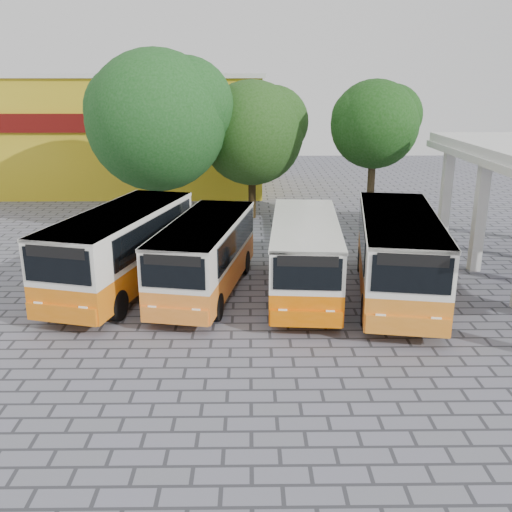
{
  "coord_description": "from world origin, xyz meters",
  "views": [
    {
      "loc": [
        -1.91,
        -17.21,
        7.94
      ],
      "look_at": [
        -1.65,
        3.5,
        1.5
      ],
      "focal_mm": 40.0,
      "sensor_mm": 36.0,
      "label": 1
    }
  ],
  "objects_px": {
    "bus_far_left": "(122,245)",
    "bus_centre_right": "(305,252)",
    "bus_far_right": "(398,251)",
    "bus_centre_left": "(205,252)"
  },
  "relations": [
    {
      "from": "bus_far_left",
      "to": "bus_centre_left",
      "type": "relative_size",
      "value": 1.12
    },
    {
      "from": "bus_centre_left",
      "to": "bus_centre_right",
      "type": "relative_size",
      "value": 1.0
    },
    {
      "from": "bus_far_left",
      "to": "bus_centre_right",
      "type": "bearing_deg",
      "value": 10.2
    },
    {
      "from": "bus_centre_right",
      "to": "bus_far_left",
      "type": "bearing_deg",
      "value": 179.94
    },
    {
      "from": "bus_centre_left",
      "to": "bus_centre_right",
      "type": "height_order",
      "value": "bus_centre_right"
    },
    {
      "from": "bus_centre_right",
      "to": "bus_far_right",
      "type": "xyz_separation_m",
      "value": [
        3.43,
        -0.39,
        0.17
      ]
    },
    {
      "from": "bus_centre_left",
      "to": "bus_far_right",
      "type": "relative_size",
      "value": 0.9
    },
    {
      "from": "bus_far_left",
      "to": "bus_far_right",
      "type": "bearing_deg",
      "value": 9.54
    },
    {
      "from": "bus_far_left",
      "to": "bus_far_right",
      "type": "height_order",
      "value": "bus_far_right"
    },
    {
      "from": "bus_far_left",
      "to": "bus_centre_left",
      "type": "xyz_separation_m",
      "value": [
        3.24,
        -0.39,
        -0.17
      ]
    }
  ]
}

